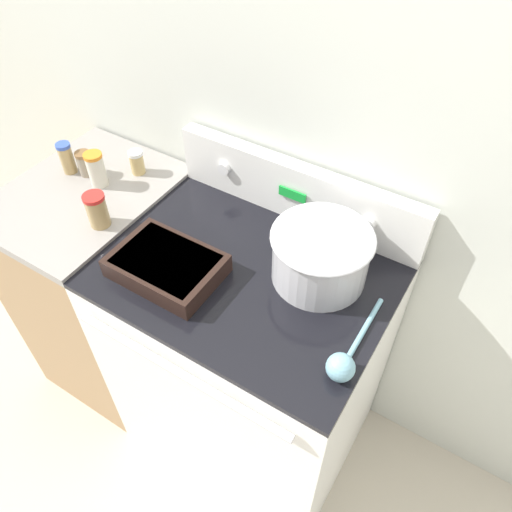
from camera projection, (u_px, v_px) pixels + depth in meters
ground_plane at (207, 487)px, 1.92m from camera, size 12.00×12.00×0.00m
kitchen_wall at (312, 124)px, 1.40m from camera, size 8.00×0.05×2.50m
stove_range at (249, 361)px, 1.76m from camera, size 0.82×0.65×0.95m
control_panel at (297, 191)px, 1.52m from camera, size 0.82×0.07×0.19m
side_counter at (112, 286)px, 1.99m from camera, size 0.48×0.62×0.97m
mixing_bowl at (321, 254)px, 1.34m from camera, size 0.28×0.28×0.16m
casserole_dish at (167, 265)px, 1.39m from camera, size 0.30×0.21×0.06m
ladle at (343, 363)px, 1.17m from camera, size 0.07×0.30×0.07m
spice_jar_red_cap at (97, 210)px, 1.50m from camera, size 0.07×0.07×0.11m
spice_jar_white_cap at (137, 162)px, 1.69m from camera, size 0.05×0.05×0.08m
spice_jar_orange_cap at (96, 169)px, 1.63m from camera, size 0.06×0.06×0.12m
spice_jar_brown_cap at (85, 163)px, 1.68m from camera, size 0.05×0.05×0.09m
spice_jar_blue_cap at (67, 158)px, 1.68m from camera, size 0.05×0.05×0.11m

